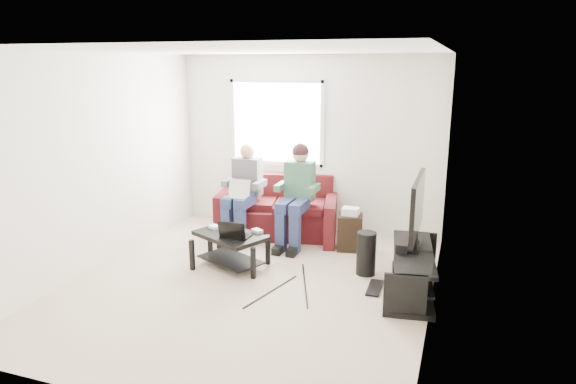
{
  "coord_description": "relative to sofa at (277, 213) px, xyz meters",
  "views": [
    {
      "loc": [
        2.21,
        -5.01,
        2.48
      ],
      "look_at": [
        0.25,
        0.6,
        0.98
      ],
      "focal_mm": 32.0,
      "sensor_mm": 36.0,
      "label": 1
    }
  ],
  "objects": [
    {
      "name": "tv_stand",
      "position": [
        2.11,
        -1.37,
        -0.11
      ],
      "size": [
        0.61,
        1.47,
        0.47
      ],
      "color": "black",
      "rests_on": "floor"
    },
    {
      "name": "wall_left",
      "position": [
        -1.66,
        -1.82,
        0.98
      ],
      "size": [
        0.0,
        4.5,
        4.5
      ],
      "primitive_type": "plane",
      "rotation": [
        1.57,
        0.0,
        1.57
      ],
      "color": "silver",
      "rests_on": "floor"
    },
    {
      "name": "keyboard_floor",
      "position": [
        1.71,
        -1.46,
        -0.3
      ],
      "size": [
        0.16,
        0.44,
        0.02
      ],
      "primitive_type": "cube",
      "rotation": [
        0.0,
        0.0,
        0.03
      ],
      "color": "black",
      "rests_on": "floor"
    },
    {
      "name": "tv",
      "position": [
        2.11,
        -1.27,
        0.61
      ],
      "size": [
        0.12,
        1.1,
        0.81
      ],
      "color": "black",
      "rests_on": "tv_stand"
    },
    {
      "name": "console_grey",
      "position": [
        2.11,
        -1.07,
        -0.03
      ],
      "size": [
        0.34,
        0.26,
        0.08
      ],
      "primitive_type": "cube",
      "color": "gray",
      "rests_on": "tv_stand"
    },
    {
      "name": "sofa",
      "position": [
        0.0,
        0.0,
        0.0
      ],
      "size": [
        1.98,
        1.15,
        0.85
      ],
      "color": "#4F1318",
      "rests_on": "floor"
    },
    {
      "name": "laptop_silver",
      "position": [
        -0.4,
        -0.53,
        0.4
      ],
      "size": [
        0.38,
        0.32,
        0.24
      ],
      "primitive_type": null,
      "rotation": [
        0.0,
        0.0,
        0.35
      ],
      "color": "silver",
      "rests_on": "person_left"
    },
    {
      "name": "drink_cup",
      "position": [
        2.06,
        -0.74,
        0.21
      ],
      "size": [
        0.08,
        0.08,
        0.12
      ],
      "primitive_type": "cylinder",
      "color": "#B17C4C",
      "rests_on": "tv_stand"
    },
    {
      "name": "window",
      "position": [
        -0.16,
        0.41,
        1.28
      ],
      "size": [
        1.48,
        0.04,
        1.28
      ],
      "color": "white",
      "rests_on": "wall_back"
    },
    {
      "name": "person_left",
      "position": [
        -0.4,
        -0.32,
        0.43
      ],
      "size": [
        0.4,
        0.7,
        1.35
      ],
      "color": "navy",
      "rests_on": "sofa"
    },
    {
      "name": "controller_a",
      "position": [
        -0.38,
        -1.29,
        0.14
      ],
      "size": [
        0.17,
        0.15,
        0.04
      ],
      "primitive_type": "cube",
      "rotation": [
        0.0,
        0.0,
        -0.56
      ],
      "color": "silver",
      "rests_on": "coffee_table"
    },
    {
      "name": "soundbar",
      "position": [
        1.99,
        -1.27,
        0.2
      ],
      "size": [
        0.12,
        0.5,
        0.1
      ],
      "primitive_type": "cube",
      "color": "black",
      "rests_on": "tv_stand"
    },
    {
      "name": "floor",
      "position": [
        0.34,
        -1.82,
        -0.32
      ],
      "size": [
        4.5,
        4.5,
        0.0
      ],
      "primitive_type": "plane",
      "color": "beige",
      "rests_on": "ground"
    },
    {
      "name": "ceiling",
      "position": [
        0.34,
        -1.82,
        2.28
      ],
      "size": [
        4.5,
        4.5,
        0.0
      ],
      "primitive_type": "plane",
      "rotation": [
        3.14,
        0.0,
        0.0
      ],
      "color": "white",
      "rests_on": "wall_back"
    },
    {
      "name": "wall_front",
      "position": [
        0.34,
        -4.07,
        0.98
      ],
      "size": [
        4.5,
        0.0,
        4.5
      ],
      "primitive_type": "plane",
      "rotation": [
        -1.57,
        0.0,
        0.0
      ],
      "color": "silver",
      "rests_on": "floor"
    },
    {
      "name": "laptop_black",
      "position": [
        0.02,
        -1.49,
        0.24
      ],
      "size": [
        0.41,
        0.36,
        0.24
      ],
      "primitive_type": null,
      "rotation": [
        0.0,
        0.0,
        -0.42
      ],
      "color": "black",
      "rests_on": "coffee_table"
    },
    {
      "name": "subwoofer",
      "position": [
        1.54,
        -1.08,
        -0.05
      ],
      "size": [
        0.23,
        0.23,
        0.53
      ],
      "primitive_type": "cylinder",
      "color": "black",
      "rests_on": "floor"
    },
    {
      "name": "wall_back",
      "position": [
        0.34,
        0.43,
        0.98
      ],
      "size": [
        4.5,
        0.0,
        4.5
      ],
      "primitive_type": "plane",
      "rotation": [
        1.57,
        0.0,
        0.0
      ],
      "color": "silver",
      "rests_on": "floor"
    },
    {
      "name": "console_white",
      "position": [
        2.11,
        -1.77,
        -0.04
      ],
      "size": [
        0.3,
        0.22,
        0.06
      ],
      "primitive_type": "cube",
      "color": "silver",
      "rests_on": "tv_stand"
    },
    {
      "name": "person_right",
      "position": [
        0.4,
        -0.3,
        0.49
      ],
      "size": [
        0.4,
        0.71,
        1.39
      ],
      "color": "navy",
      "rests_on": "sofa"
    },
    {
      "name": "coffee_table",
      "position": [
        -0.1,
        -1.41,
        0.01
      ],
      "size": [
        1.02,
        0.85,
        0.44
      ],
      "color": "black",
      "rests_on": "floor"
    },
    {
      "name": "controller_b",
      "position": [
        -0.2,
        -1.23,
        0.14
      ],
      "size": [
        0.16,
        0.13,
        0.04
      ],
      "primitive_type": "cube",
      "rotation": [
        0.0,
        0.0,
        -0.36
      ],
      "color": "black",
      "rests_on": "coffee_table"
    },
    {
      "name": "controller_c",
      "position": [
        0.2,
        -1.26,
        0.14
      ],
      "size": [
        0.17,
        0.15,
        0.04
      ],
      "primitive_type": "cube",
      "rotation": [
        0.0,
        0.0,
        -0.56
      ],
      "color": "gray",
      "rests_on": "coffee_table"
    },
    {
      "name": "wall_right",
      "position": [
        2.34,
        -1.82,
        0.98
      ],
      "size": [
        0.0,
        4.5,
        4.5
      ],
      "primitive_type": "plane",
      "rotation": [
        1.57,
        0.0,
        -1.57
      ],
      "color": "silver",
      "rests_on": "floor"
    },
    {
      "name": "end_table",
      "position": [
        1.17,
        -0.31,
        -0.05
      ],
      "size": [
        0.33,
        0.33,
        0.59
      ],
      "color": "black",
      "rests_on": "floor"
    },
    {
      "name": "console_black",
      "position": [
        2.11,
        -1.42,
        -0.03
      ],
      "size": [
        0.38,
        0.3,
        0.07
      ],
      "primitive_type": "cube",
      "color": "black",
      "rests_on": "tv_stand"
    }
  ]
}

